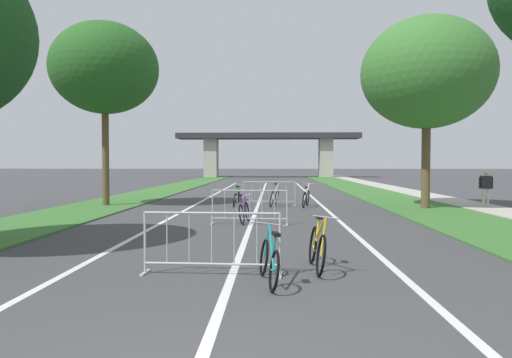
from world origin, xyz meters
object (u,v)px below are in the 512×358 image
Objects in this scene: crowd_barrier_second at (250,207)px; bicycle_yellow_5 at (317,248)px; crowd_barrier_nearest at (212,244)px; bicycle_silver_0 at (274,197)px; tree_left_maple_mid at (105,69)px; tree_right_pine_far at (427,73)px; bicycle_white_3 at (306,198)px; pedestrian_in_red_jacket at (486,184)px; bicycle_teal_2 at (269,261)px; crowd_barrier_third at (269,194)px; bicycle_purple_4 at (244,211)px; bicycle_green_1 at (237,198)px.

bicycle_yellow_5 is at bearing -76.23° from crowd_barrier_second.
crowd_barrier_nearest is 1.39× the size of bicycle_silver_0.
tree_left_maple_mid is 3.34× the size of crowd_barrier_second.
bicycle_yellow_5 is at bearing -115.82° from tree_right_pine_far.
bicycle_white_3 is 1.09× the size of pedestrian_in_red_jacket.
tree_left_maple_mid is 4.82× the size of bicycle_teal_2.
crowd_barrier_second is 1.39× the size of bicycle_white_3.
crowd_barrier_third reaches higher than bicycle_teal_2.
pedestrian_in_red_jacket is (7.64, 0.32, 0.57)m from bicycle_white_3.
crowd_barrier_second is 7.03m from bicycle_teal_2.
tree_left_maple_mid reaches higher than bicycle_yellow_5.
crowd_barrier_second is at bearing -86.10° from bicycle_silver_0.
tree_right_pine_far reaches higher than bicycle_yellow_5.
bicycle_silver_0 is 5.77m from bicycle_purple_4.
bicycle_white_3 is 5.99m from bicycle_purple_4.
crowd_barrier_second is 6.49m from crowd_barrier_third.
bicycle_green_1 is at bearing 103.51° from bicycle_purple_4.
crowd_barrier_second is 1.51× the size of pedestrian_in_red_jacket.
crowd_barrier_nearest reaches higher than bicycle_purple_4.
bicycle_teal_2 is at bearing -84.65° from crowd_barrier_second.
crowd_barrier_nearest is at bearing -92.69° from crowd_barrier_second.
tree_left_maple_mid is at bearing -175.27° from crowd_barrier_third.
tree_right_pine_far reaches higher than crowd_barrier_nearest.
crowd_barrier_nearest is (6.19, -12.36, -5.37)m from tree_left_maple_mid.
bicycle_purple_4 is (-0.84, 7.37, 0.01)m from bicycle_teal_2.
pedestrian_in_red_jacket is (9.94, 5.85, 0.59)m from bicycle_purple_4.
bicycle_silver_0 is 1.00× the size of bicycle_white_3.
bicycle_teal_2 is 0.96× the size of bicycle_white_3.
crowd_barrier_nearest is at bearing 141.66° from bicycle_teal_2.
tree_left_maple_mid reaches higher than tree_right_pine_far.
pedestrian_in_red_jacket is at bearing 1.17° from tree_left_maple_mid.
crowd_barrier_third is 1.48× the size of bicycle_purple_4.
bicycle_yellow_5 is (1.78, 0.43, -0.13)m from crowd_barrier_nearest.
bicycle_silver_0 reaches higher than bicycle_white_3.
tree_right_pine_far is at bearing 2.42° from bicycle_white_3.
bicycle_green_1 is at bearing 98.10° from crowd_barrier_second.
crowd_barrier_nearest is 1.35× the size of bicycle_yellow_5.
crowd_barrier_nearest is 1.84m from bicycle_yellow_5.
crowd_barrier_nearest is 1.11m from bicycle_teal_2.
crowd_barrier_nearest is at bearing 11.29° from bicycle_yellow_5.
crowd_barrier_third is 1.46m from bicycle_green_1.
crowd_barrier_nearest is at bearing -63.40° from tree_left_maple_mid.
crowd_barrier_second is at bearing -143.52° from tree_right_pine_far.
crowd_barrier_third is 1.43× the size of bicycle_green_1.
tree_left_maple_mid is at bearing 176.47° from tree_right_pine_far.
tree_right_pine_far is 9.84m from crowd_barrier_second.
bicycle_purple_4 is at bearing -146.30° from tree_right_pine_far.
tree_right_pine_far is 4.71× the size of bicycle_teal_2.
crowd_barrier_second and crowd_barrier_third have the same top height.
bicycle_purple_4 is (0.68, -5.71, 0.00)m from bicycle_green_1.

